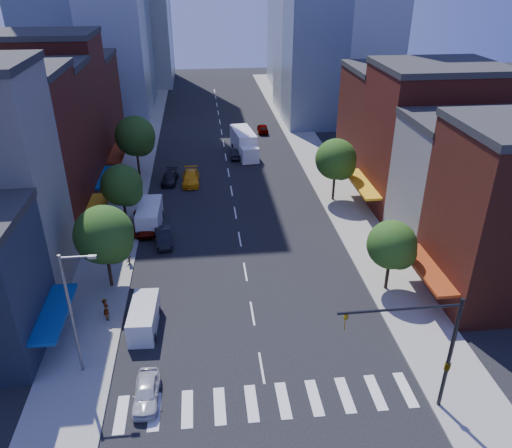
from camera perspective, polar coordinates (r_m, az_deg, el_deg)
The scene contains 30 objects.
ground at distance 35.30m, azimuth 0.65°, elevation -16.10°, with size 220.00×220.00×0.00m, color black.
sidewalk_left at distance 70.31m, azimuth -13.66°, elevation 6.56°, with size 5.00×120.00×0.15m, color gray.
sidewalk_right at distance 71.45m, azimuth 6.77°, elevation 7.50°, with size 5.00×120.00×0.15m, color gray.
crosswalk at distance 33.21m, azimuth 1.32°, elevation -19.65°, with size 19.00×3.00×0.01m, color silver.
bldg_left_2 at distance 51.80m, azimuth -26.25°, elevation 6.26°, with size 12.00×9.00×16.00m, color #5F1E16.
bldg_left_3 at distance 59.59m, azimuth -23.75°, elevation 8.80°, with size 12.00×8.00×15.00m, color #582116.
bldg_left_4 at distance 67.19m, azimuth -22.04°, elevation 11.95°, with size 12.00×9.00×17.00m, color #5F1E16.
bldg_left_5 at distance 76.59m, azimuth -20.12°, elevation 12.45°, with size 12.00×10.00×13.00m, color #582116.
bldg_right_1 at distance 50.50m, azimuth 22.87°, elevation 3.99°, with size 12.00×8.00×12.00m, color #B5B0A7.
bldg_right_2 at distance 57.48m, azimuth 19.10°, elevation 8.99°, with size 12.00×10.00×15.00m, color #5F1E16.
bldg_right_3 at distance 66.52m, azimuth 15.51°, elevation 11.01°, with size 12.00×10.00×13.00m, color #582116.
traffic_signal at distance 31.87m, azimuth 20.37°, elevation -13.91°, with size 7.24×2.24×8.00m.
streetlight at distance 33.63m, azimuth -20.18°, elevation -9.00°, with size 2.25×0.25×9.00m.
tree_left_near at distance 41.95m, azimuth -16.78°, elevation -1.42°, with size 4.80×4.80×7.30m.
tree_left_mid at distance 51.88m, azimuth -14.94°, elevation 4.12°, with size 4.20×4.20×6.65m.
tree_left_far at distance 64.69m, azimuth -13.51°, elevation 9.58°, with size 5.00×5.00×7.75m.
tree_right_near at distance 41.64m, azimuth 15.45°, elevation -2.52°, with size 4.00×4.00×6.20m.
tree_right_far at distance 56.82m, azimuth 9.26°, elevation 7.13°, with size 4.60×4.60×7.20m.
parked_car_front at distance 33.53m, azimuth -12.41°, elevation -18.27°, with size 1.56×3.88×1.32m, color silver.
parked_car_second at distance 49.55m, azimuth -10.56°, elevation -1.50°, with size 1.44×4.12×1.36m, color black.
parked_car_third at distance 52.55m, azimuth -12.41°, elevation 0.22°, with size 2.64×5.72×1.59m, color #999999.
parked_car_rear at distance 63.57m, azimuth -9.83°, elevation 5.23°, with size 1.78×4.38×1.27m, color black.
cargo_van_near at distance 38.63m, azimuth -12.71°, elevation -10.49°, with size 2.12×4.79×2.00m.
cargo_van_far at distance 52.71m, azimuth -12.07°, elevation 0.83°, with size 2.45×5.73×2.41m.
taxi at distance 62.89m, azimuth -7.46°, elevation 5.26°, with size 2.06×5.07×1.47m, color #F5A50C.
traffic_car_oncoming at distance 71.23m, azimuth -2.26°, elevation 8.12°, with size 1.42×4.07×1.34m, color black.
traffic_car_far at distance 82.45m, azimuth 0.78°, elevation 10.89°, with size 1.64×4.07×1.39m, color #999999.
box_truck at distance 72.03m, azimuth -1.37°, elevation 9.15°, with size 3.49×8.72×3.41m.
pedestrian_near at distance 40.11m, azimuth -16.76°, elevation -9.29°, with size 0.68×0.45×1.87m, color #999999.
pedestrian_far at distance 46.59m, azimuth -14.50°, elevation -3.62°, with size 0.76×0.59×1.56m, color #999999.
Camera 1 is at (-3.23, -25.32, 24.38)m, focal length 35.00 mm.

